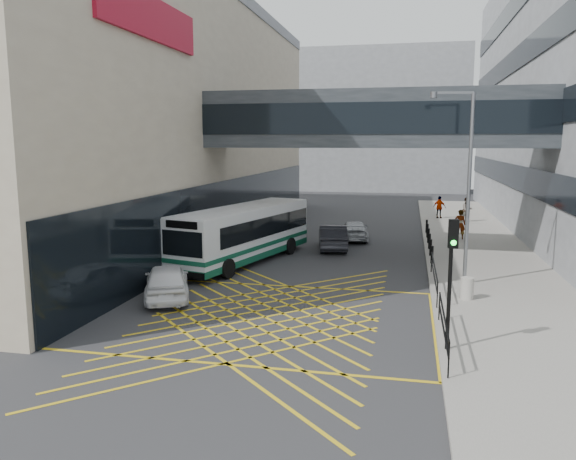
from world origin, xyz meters
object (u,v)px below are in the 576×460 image
Objects in this scene: pedestrian_a at (460,224)px; pedestrian_b at (467,210)px; car_white at (167,281)px; street_lamp at (465,177)px; pedestrian_c at (439,207)px; traffic_light at (451,266)px; bus at (245,233)px; litter_bin at (467,288)px; car_dark at (333,237)px; car_silver at (354,230)px.

pedestrian_a is 1.01× the size of pedestrian_b.
pedestrian_a is 8.34m from pedestrian_b.
car_white is 0.57× the size of street_lamp.
street_lamp is at bearing 112.40° from pedestrian_c.
car_white is 11.64m from traffic_light.
bus is 6.02× the size of pedestrian_c.
traffic_light is 4.58× the size of litter_bin.
car_dark is at bearing -158.74° from pedestrian_b.
pedestrian_b is (8.80, 12.54, 0.37)m from car_dark.
traffic_light is 8.72m from street_lamp.
traffic_light is at bearing -34.89° from bus.
bus reaches higher than car_silver.
bus is at bearing 38.07° from car_dark.
car_dark is 0.57× the size of street_lamp.
pedestrian_c is at bearing 81.86° from street_lamp.
car_white is 13.26m from street_lamp.
pedestrian_b reaches higher than litter_bin.
car_silver is at bearing 73.45° from bus.
litter_bin is (11.86, 1.94, -0.15)m from car_white.
traffic_light reaches higher than litter_bin.
pedestrian_c reaches higher than car_white.
pedestrian_a is (7.61, 4.29, 0.37)m from car_dark.
car_silver is (6.08, 15.62, -0.08)m from car_white.
traffic_light is at bearing -130.04° from pedestrian_b.
bus is 5.75× the size of pedestrian_b.
street_lamp reaches higher than litter_bin.
street_lamp reaches higher than pedestrian_b.
car_dark is at bearing 123.66° from litter_bin.
car_dark is at bearing -136.69° from car_white.
traffic_light reaches higher than car_white.
pedestrian_a is 1.05× the size of pedestrian_c.
litter_bin is at bearing -128.92° from pedestrian_b.
car_silver is at bearing 10.26° from pedestrian_a.
bus reaches higher than litter_bin.
street_lamp is 9.52× the size of litter_bin.
car_white is (-1.09, -7.45, -0.84)m from bus.
car_dark is 1.10× the size of car_silver.
traffic_light is 2.11× the size of pedestrian_b.
street_lamp is at bearing 120.67° from car_dark.
street_lamp is 4.60× the size of pedestrian_c.
pedestrian_c reaches higher than car_dark.
car_silver is (0.94, 3.57, -0.07)m from car_dark.
car_white is at bearing 56.34° from car_dark.
street_lamp reaches higher than car_silver.
pedestrian_a is at bearing 52.17° from bus.
street_lamp is 22.15m from pedestrian_c.
pedestrian_b is at bearing 76.22° from street_lamp.
bus is at bearing 50.97° from car_silver.
bus is 7.58m from car_white.
car_white reaches higher than litter_bin.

